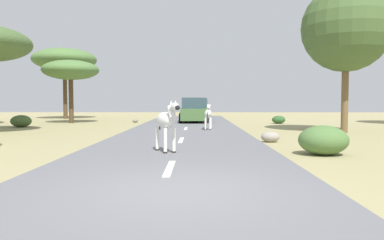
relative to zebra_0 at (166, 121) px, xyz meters
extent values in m
plane|color=#998E60|center=(0.58, -4.68, -0.96)|extent=(90.00, 90.00, 0.00)
cube|color=slate|center=(0.29, -4.68, -0.93)|extent=(6.00, 64.00, 0.05)
cube|color=silver|center=(0.29, -2.68, -0.91)|extent=(0.16, 2.00, 0.01)
cube|color=silver|center=(0.29, 3.32, -0.91)|extent=(0.16, 2.00, 0.01)
cube|color=silver|center=(0.29, 9.32, -0.91)|extent=(0.16, 2.00, 0.01)
cube|color=silver|center=(0.29, 15.32, -0.91)|extent=(0.16, 2.00, 0.01)
cube|color=silver|center=(0.29, 21.32, -0.91)|extent=(0.16, 2.00, 0.01)
ellipsoid|color=silver|center=(-0.04, 0.08, 0.02)|extent=(0.84, 1.13, 0.50)
cylinder|color=silver|center=(-0.01, -0.29, -0.55)|extent=(0.14, 0.14, 0.72)
cylinder|color=#28231E|center=(-0.01, -0.29, -0.89)|extent=(0.16, 0.16, 0.05)
cylinder|color=silver|center=(0.23, -0.17, -0.55)|extent=(0.14, 0.14, 0.72)
cylinder|color=#28231E|center=(0.23, -0.17, -0.89)|extent=(0.16, 0.16, 0.05)
cylinder|color=silver|center=(-0.31, 0.33, -0.55)|extent=(0.14, 0.14, 0.72)
cylinder|color=#28231E|center=(-0.31, 0.33, -0.89)|extent=(0.16, 0.16, 0.05)
cylinder|color=silver|center=(-0.07, 0.45, -0.55)|extent=(0.14, 0.14, 0.72)
cylinder|color=#28231E|center=(-0.07, 0.45, -0.89)|extent=(0.16, 0.16, 0.05)
cylinder|color=silver|center=(0.18, -0.37, 0.28)|extent=(0.34, 0.42, 0.42)
cube|color=black|center=(0.18, -0.37, 0.36)|extent=(0.19, 0.33, 0.29)
ellipsoid|color=silver|center=(0.29, -0.60, 0.43)|extent=(0.37, 0.50, 0.23)
ellipsoid|color=black|center=(0.37, -0.76, 0.42)|extent=(0.19, 0.20, 0.14)
cone|color=silver|center=(0.18, -0.52, 0.55)|extent=(0.12, 0.12, 0.13)
cone|color=silver|center=(0.30, -0.46, 0.55)|extent=(0.12, 0.12, 0.13)
cylinder|color=black|center=(-0.27, 0.56, -0.08)|extent=(0.10, 0.15, 0.43)
ellipsoid|color=silver|center=(1.48, 8.59, -0.08)|extent=(0.47, 0.98, 0.45)
cylinder|color=silver|center=(1.63, 8.88, -0.59)|extent=(0.10, 0.10, 0.64)
cylinder|color=#28231E|center=(1.63, 8.88, -0.89)|extent=(0.12, 0.12, 0.04)
cylinder|color=silver|center=(1.39, 8.91, -0.59)|extent=(0.10, 0.10, 0.64)
cylinder|color=#28231E|center=(1.39, 8.91, -0.89)|extent=(0.12, 0.12, 0.04)
cylinder|color=silver|center=(1.57, 8.27, -0.59)|extent=(0.10, 0.10, 0.64)
cylinder|color=#28231E|center=(1.57, 8.27, -0.89)|extent=(0.12, 0.12, 0.04)
cylinder|color=silver|center=(1.34, 8.29, -0.59)|extent=(0.10, 0.10, 0.64)
cylinder|color=#28231E|center=(1.34, 8.29, -0.89)|extent=(0.12, 0.12, 0.04)
cylinder|color=silver|center=(1.53, 9.04, 0.15)|extent=(0.20, 0.35, 0.38)
cube|color=black|center=(1.53, 9.04, 0.23)|extent=(0.06, 0.31, 0.26)
ellipsoid|color=silver|center=(1.55, 9.26, 0.29)|extent=(0.21, 0.43, 0.21)
ellipsoid|color=black|center=(1.56, 9.42, 0.28)|extent=(0.13, 0.15, 0.12)
cone|color=silver|center=(1.60, 9.15, 0.40)|extent=(0.08, 0.08, 0.12)
cone|color=silver|center=(1.48, 9.16, 0.40)|extent=(0.08, 0.08, 0.12)
cylinder|color=black|center=(1.44, 8.12, -0.16)|extent=(0.05, 0.14, 0.38)
cube|color=#476B38|center=(0.64, 15.72, -0.33)|extent=(1.89, 4.24, 0.80)
cube|color=#334751|center=(0.65, 15.52, 0.45)|extent=(1.69, 2.23, 0.76)
cube|color=black|center=(0.60, 17.88, -0.60)|extent=(1.71, 0.20, 0.24)
cylinder|color=black|center=(1.52, 17.09, -0.57)|extent=(0.23, 0.68, 0.68)
cylinder|color=black|center=(-0.28, 17.05, -0.57)|extent=(0.23, 0.68, 0.68)
cylinder|color=black|center=(1.57, 14.39, -0.57)|extent=(0.23, 0.68, 0.68)
cylinder|color=black|center=(-0.23, 14.35, -0.57)|extent=(0.23, 0.68, 0.68)
cube|color=#476B38|center=(0.98, 21.77, -0.33)|extent=(2.11, 4.32, 0.80)
cube|color=#334751|center=(0.99, 21.97, 0.45)|extent=(1.80, 2.32, 0.76)
cube|color=black|center=(0.81, 19.62, -0.60)|extent=(1.72, 0.29, 0.24)
cylinder|color=black|center=(-0.02, 20.49, -0.57)|extent=(0.27, 0.69, 0.68)
cylinder|color=black|center=(1.77, 20.36, -0.57)|extent=(0.27, 0.69, 0.68)
cylinder|color=black|center=(0.18, 23.19, -0.57)|extent=(0.27, 0.69, 0.68)
cylinder|color=black|center=(1.97, 23.05, -0.57)|extent=(0.27, 0.69, 0.68)
cylinder|color=#4C3823|center=(-7.95, 15.10, 0.56)|extent=(0.32, 0.32, 3.04)
ellipsoid|color=#4C7038|center=(-7.95, 15.10, 2.76)|extent=(3.90, 3.90, 1.37)
cylinder|color=brown|center=(8.16, 7.47, 0.74)|extent=(0.33, 0.33, 3.40)
sphere|color=#425B2D|center=(8.16, 7.47, 4.16)|extent=(4.29, 4.29, 4.29)
cylinder|color=#4C3823|center=(-10.62, 21.44, 1.14)|extent=(0.35, 0.35, 4.19)
ellipsoid|color=#4C7038|center=(-10.62, 21.44, 4.19)|extent=(5.45, 5.45, 1.91)
ellipsoid|color=#425B2D|center=(-9.56, 10.97, -0.60)|extent=(1.20, 1.08, 0.72)
ellipsoid|color=#2D5628|center=(6.51, 14.67, -0.69)|extent=(0.90, 0.81, 0.54)
ellipsoid|color=#4C7038|center=(4.55, -0.20, -0.53)|extent=(1.42, 1.28, 0.85)
ellipsoid|color=gray|center=(3.67, 3.10, -0.76)|extent=(0.70, 0.50, 0.40)
ellipsoid|color=gray|center=(-3.54, 15.74, -0.83)|extent=(0.41, 0.30, 0.26)
camera|label=1|loc=(0.91, -10.94, 0.60)|focal=34.86mm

